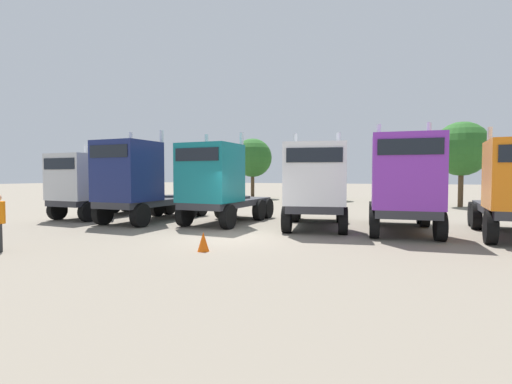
# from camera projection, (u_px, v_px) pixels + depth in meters

# --- Properties ---
(ground) EXTENTS (200.00, 200.00, 0.00)m
(ground) POSITION_uv_depth(u_px,v_px,m) (230.00, 238.00, 13.92)
(ground) COLOR gray
(semi_truck_silver) EXTENTS (2.83, 6.34, 4.01)m
(semi_truck_silver) POSITION_uv_depth(u_px,v_px,m) (90.00, 186.00, 20.16)
(semi_truck_silver) COLOR #333338
(semi_truck_silver) RESTS_ON ground
(semi_truck_navy) EXTENTS (2.71, 6.45, 4.48)m
(semi_truck_navy) POSITION_uv_depth(u_px,v_px,m) (138.00, 182.00, 18.13)
(semi_truck_navy) COLOR #333338
(semi_truck_navy) RESTS_ON ground
(semi_truck_teal) EXTENTS (2.75, 5.92, 4.32)m
(semi_truck_teal) POSITION_uv_depth(u_px,v_px,m) (217.00, 184.00, 17.50)
(semi_truck_teal) COLOR #333338
(semi_truck_teal) RESTS_ON ground
(semi_truck_white) EXTENTS (3.57, 6.50, 4.19)m
(semi_truck_white) POSITION_uv_depth(u_px,v_px,m) (316.00, 185.00, 16.03)
(semi_truck_white) COLOR #333338
(semi_truck_white) RESTS_ON ground
(semi_truck_purple) EXTENTS (3.04, 6.33, 4.40)m
(semi_truck_purple) POSITION_uv_depth(u_px,v_px,m) (404.00, 184.00, 14.51)
(semi_truck_purple) COLOR #333338
(semi_truck_purple) RESTS_ON ground
(traffic_cone_near) EXTENTS (0.36, 0.36, 0.59)m
(traffic_cone_near) POSITION_uv_depth(u_px,v_px,m) (203.00, 242.00, 11.40)
(traffic_cone_near) COLOR #F2590C
(traffic_cone_near) RESTS_ON ground
(oak_far_left) EXTENTS (3.88, 3.88, 6.05)m
(oak_far_left) POSITION_uv_depth(u_px,v_px,m) (253.00, 158.00, 37.99)
(oak_far_left) COLOR #4C3823
(oak_far_left) RESTS_ON ground
(oak_far_centre) EXTENTS (3.13, 3.13, 5.35)m
(oak_far_centre) POSITION_uv_depth(u_px,v_px,m) (326.00, 160.00, 35.36)
(oak_far_centre) COLOR #4C3823
(oak_far_centre) RESTS_ON ground
(oak_far_right) EXTENTS (3.95, 3.95, 6.24)m
(oak_far_right) POSITION_uv_depth(u_px,v_px,m) (462.00, 149.00, 27.51)
(oak_far_right) COLOR #4C3823
(oak_far_right) RESTS_ON ground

